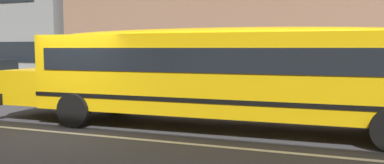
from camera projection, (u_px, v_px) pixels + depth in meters
ground_plane at (62, 132)px, 9.91m from camera, size 400.00×400.00×0.00m
sidewalk_far at (171, 99)px, 16.48m from camera, size 120.00×3.00×0.01m
lane_centreline at (62, 132)px, 9.91m from camera, size 110.00×0.16×0.01m
school_bus at (216, 69)px, 10.33m from camera, size 11.97×2.84×2.67m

